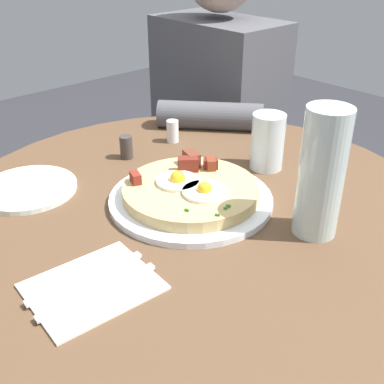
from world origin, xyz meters
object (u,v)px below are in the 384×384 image
Objects in this scene: person_seated at (216,156)px; salt_shaker at (173,131)px; dining_table at (193,273)px; knife at (98,291)px; breakfast_pizza at (191,189)px; water_glass at (267,141)px; fork at (86,278)px; bread_plate at (28,189)px; pepper_shaker at (126,147)px; water_bottle at (322,174)px; pizza_plate at (191,199)px.

person_seated is 22.01× the size of salt_shaker.
knife is at bearing 110.43° from dining_table.
breakfast_pizza reaches higher than dining_table.
water_glass reaches higher than dining_table.
fork is 0.04m from knife.
fork reaches higher than dining_table.
person_seated is 9.74× the size of water_glass.
bread_plate is 3.69× the size of pepper_shaker.
knife is 3.59× the size of pepper_shaker.
bread_plate is at bearing -96.67° from fork.
dining_table is at bearing -109.64° from breakfast_pizza.
person_seated reaches higher than dining_table.
pepper_shaker reaches higher than knife.
knife is 3.49× the size of salt_shaker.
dining_table is 0.81× the size of person_seated.
pepper_shaker reaches higher than dining_table.
salt_shaker is at bearing -90.91° from bread_plate.
person_seated is 4.57× the size of breakfast_pizza.
water_glass is at bearing -167.13° from salt_shaker.
person_seated reaches higher than knife.
water_glass is at bearing 145.89° from person_seated.
bread_plate is 0.48m from water_glass.
pepper_shaker is at bearing 7.35° from water_bottle.
pizza_plate reaches higher than bread_plate.
breakfast_pizza is at bearing 146.08° from salt_shaker.
pepper_shaker is (0.23, -0.03, -0.00)m from breakfast_pizza.
water_bottle is (-0.14, -0.35, 0.10)m from fork.
pizza_plate is 0.22m from water_glass.
fork is 1.55× the size of water_glass.
salt_shaker is (-0.01, -0.36, 0.02)m from bread_plate.
person_seated reaches higher than water_glass.
knife is at bearing 110.95° from breakfast_pizza.
fork is at bearing 122.63° from person_seated.
bread_plate is 0.86× the size of water_bottle.
pepper_shaker is (0.34, -0.29, 0.02)m from knife.
water_bottle is 0.46m from pepper_shaker.
fork is 3.59× the size of pepper_shaker.
bread_plate is at bearing 32.33° from water_bottle.
breakfast_pizza reaches higher than fork.
pepper_shaker is (0.23, 0.19, -0.03)m from water_glass.
water_glass reaches higher than fork.
salt_shaker is (0.34, -0.42, 0.02)m from knife.
person_seated is 0.75m from bread_plate.
fork is 3.49× the size of salt_shaker.
water_bottle is 0.46m from salt_shaker.
dining_table is at bearing 174.71° from pepper_shaker.
water_glass is 0.25m from water_bottle.
pizza_plate is at bearing 22.17° from water_bottle.
dining_table is 0.31m from pepper_shaker.
knife reaches higher than dining_table.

